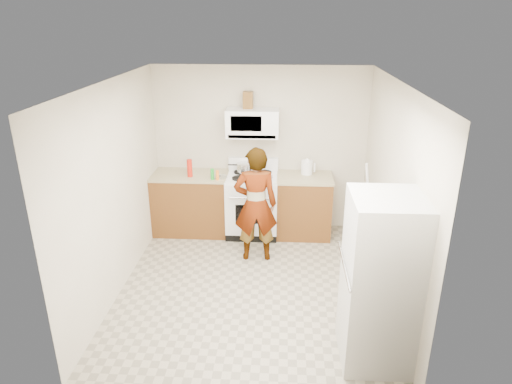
# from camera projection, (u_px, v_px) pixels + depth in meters

# --- Properties ---
(floor) EXTENTS (3.60, 3.60, 0.00)m
(floor) POSITION_uv_depth(u_px,v_px,m) (252.00, 285.00, 5.72)
(floor) COLOR gray
(floor) RESTS_ON ground
(back_wall) EXTENTS (3.20, 0.02, 2.50)m
(back_wall) POSITION_uv_depth(u_px,v_px,m) (260.00, 150.00, 6.93)
(back_wall) COLOR beige
(back_wall) RESTS_ON floor
(right_wall) EXTENTS (0.02, 3.60, 2.50)m
(right_wall) POSITION_uv_depth(u_px,v_px,m) (391.00, 195.00, 5.17)
(right_wall) COLOR beige
(right_wall) RESTS_ON floor
(cabinet_left) EXTENTS (1.12, 0.62, 0.90)m
(cabinet_left) POSITION_uv_depth(u_px,v_px,m) (191.00, 204.00, 7.00)
(cabinet_left) COLOR brown
(cabinet_left) RESTS_ON floor
(counter_left) EXTENTS (1.14, 0.64, 0.03)m
(counter_left) POSITION_uv_depth(u_px,v_px,m) (190.00, 175.00, 6.83)
(counter_left) COLOR tan
(counter_left) RESTS_ON cabinet_left
(cabinet_right) EXTENTS (0.80, 0.62, 0.90)m
(cabinet_right) POSITION_uv_depth(u_px,v_px,m) (304.00, 207.00, 6.90)
(cabinet_right) COLOR brown
(cabinet_right) RESTS_ON floor
(counter_right) EXTENTS (0.82, 0.64, 0.03)m
(counter_right) POSITION_uv_depth(u_px,v_px,m) (305.00, 178.00, 6.73)
(counter_right) COLOR tan
(counter_right) RESTS_ON cabinet_right
(gas_range) EXTENTS (0.76, 0.65, 1.13)m
(gas_range) POSITION_uv_depth(u_px,v_px,m) (252.00, 203.00, 6.93)
(gas_range) COLOR white
(gas_range) RESTS_ON floor
(microwave) EXTENTS (0.76, 0.38, 0.40)m
(microwave) POSITION_uv_depth(u_px,v_px,m) (253.00, 123.00, 6.60)
(microwave) COLOR white
(microwave) RESTS_ON back_wall
(person) EXTENTS (0.62, 0.44, 1.59)m
(person) POSITION_uv_depth(u_px,v_px,m) (256.00, 205.00, 6.08)
(person) COLOR tan
(person) RESTS_ON floor
(fridge) EXTENTS (0.71, 0.71, 1.70)m
(fridge) POSITION_uv_depth(u_px,v_px,m) (383.00, 282.00, 4.23)
(fridge) COLOR #BABAB6
(fridge) RESTS_ON floor
(kettle) EXTENTS (0.22, 0.22, 0.20)m
(kettle) POSITION_uv_depth(u_px,v_px,m) (307.00, 167.00, 6.80)
(kettle) COLOR white
(kettle) RESTS_ON counter_right
(jug) EXTENTS (0.14, 0.14, 0.24)m
(jug) POSITION_uv_depth(u_px,v_px,m) (248.00, 100.00, 6.55)
(jug) COLOR brown
(jug) RESTS_ON microwave
(saucepan) EXTENTS (0.26, 0.26, 0.12)m
(saucepan) POSITION_uv_depth(u_px,v_px,m) (244.00, 168.00, 6.86)
(saucepan) COLOR silver
(saucepan) RESTS_ON gas_range
(tray) EXTENTS (0.29, 0.23, 0.05)m
(tray) POSITION_uv_depth(u_px,v_px,m) (263.00, 177.00, 6.65)
(tray) COLOR silver
(tray) RESTS_ON gas_range
(bottle_spray) EXTENTS (0.08, 0.08, 0.26)m
(bottle_spray) POSITION_uv_depth(u_px,v_px,m) (190.00, 168.00, 6.68)
(bottle_spray) COLOR red
(bottle_spray) RESTS_ON counter_left
(bottle_hot_sauce) EXTENTS (0.06, 0.06, 0.14)m
(bottle_hot_sauce) POSITION_uv_depth(u_px,v_px,m) (217.00, 175.00, 6.56)
(bottle_hot_sauce) COLOR orange
(bottle_hot_sauce) RESTS_ON counter_left
(bottle_green_cap) EXTENTS (0.06, 0.06, 0.16)m
(bottle_green_cap) POSITION_uv_depth(u_px,v_px,m) (212.00, 174.00, 6.58)
(bottle_green_cap) COLOR #1B9525
(bottle_green_cap) RESTS_ON counter_left
(pot_lid) EXTENTS (0.24, 0.24, 0.01)m
(pot_lid) POSITION_uv_depth(u_px,v_px,m) (219.00, 177.00, 6.70)
(pot_lid) COLOR white
(pot_lid) RESTS_ON counter_left
(broom) EXTENTS (0.25, 0.21, 1.39)m
(broom) POSITION_uv_depth(u_px,v_px,m) (369.00, 211.00, 6.12)
(broom) COLOR silver
(broom) RESTS_ON floor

